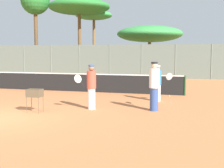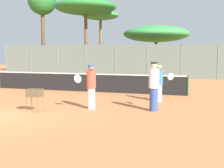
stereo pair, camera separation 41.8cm
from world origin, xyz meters
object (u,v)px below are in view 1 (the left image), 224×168
(player_white_outfit, at_px, (91,86))
(player_red_cap, at_px, (158,83))
(ball_cart, at_px, (35,95))
(tennis_net, at_px, (81,82))
(player_yellow_shirt, at_px, (154,86))

(player_white_outfit, distance_m, player_red_cap, 3.63)
(ball_cart, bearing_deg, player_white_outfit, 32.94)
(ball_cart, bearing_deg, player_red_cap, 44.04)
(tennis_net, bearing_deg, player_red_cap, -26.04)
(player_white_outfit, bearing_deg, player_yellow_shirt, 156.35)
(tennis_net, relative_size, ball_cart, 13.36)
(tennis_net, height_order, player_yellow_shirt, player_yellow_shirt)
(tennis_net, bearing_deg, player_white_outfit, -63.97)
(tennis_net, distance_m, ball_cart, 6.41)
(player_white_outfit, height_order, ball_cart, player_white_outfit)
(tennis_net, distance_m, player_white_outfit, 5.76)
(tennis_net, distance_m, player_yellow_shirt, 6.95)
(player_red_cap, height_order, player_yellow_shirt, player_yellow_shirt)
(player_white_outfit, relative_size, player_red_cap, 1.07)
(player_white_outfit, bearing_deg, tennis_net, -96.14)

